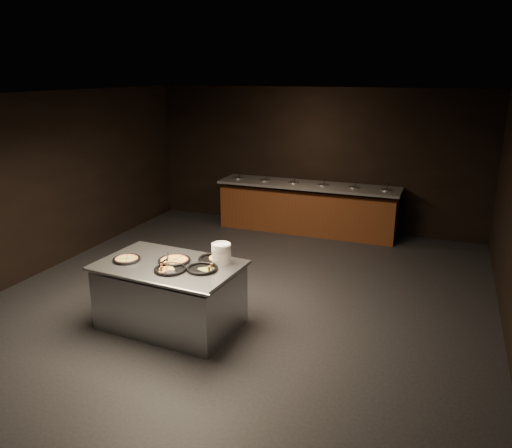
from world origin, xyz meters
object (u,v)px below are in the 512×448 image
Objects in this scene: serving_counter at (170,296)px; pan_cheese_whole at (174,260)px; plate_stack at (221,253)px; pan_veggie_whole at (127,259)px.

pan_cheese_whole is (0.03, 0.09, 0.47)m from serving_counter.
plate_stack is 1.24m from pan_veggie_whole.
plate_stack is 0.62m from pan_cheese_whole.
pan_cheese_whole is (-0.58, -0.18, -0.11)m from plate_stack.
plate_stack is at bearing 17.54° from pan_cheese_whole.
pan_veggie_whole is 0.85× the size of pan_cheese_whole.
pan_cheese_whole is at bearing -162.46° from plate_stack.
serving_counter is 0.74m from pan_veggie_whole.
pan_veggie_whole and pan_cheese_whole have the same top height.
serving_counter is 5.25× the size of pan_veggie_whole.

